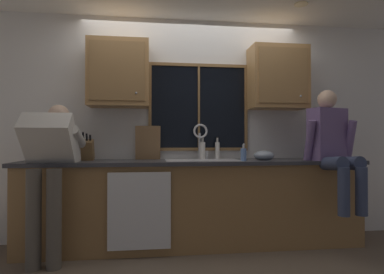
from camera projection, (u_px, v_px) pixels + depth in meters
name	position (u px, v px, depth m)	size (l,w,h in m)	color
back_wall	(191.00, 129.00, 3.86)	(5.96, 0.12, 2.55)	silver
ceiling_downlight_right	(301.00, 4.00, 3.35)	(0.14, 0.14, 0.01)	#FFEAB2
window_glass	(199.00, 107.00, 3.80)	(1.10, 0.02, 0.95)	black
window_frame_top	(199.00, 65.00, 3.80)	(1.17, 0.02, 0.04)	brown
window_frame_bottom	(199.00, 149.00, 3.79)	(1.17, 0.02, 0.04)	brown
window_frame_left	(150.00, 106.00, 3.72)	(0.04, 0.02, 0.95)	brown
window_frame_right	(246.00, 108.00, 3.87)	(0.04, 0.02, 0.95)	brown
window_mullion_center	(199.00, 107.00, 3.79)	(0.02, 0.02, 0.95)	brown
lower_cabinet_run	(195.00, 205.00, 3.50)	(3.56, 0.58, 0.88)	olive
countertop	(195.00, 162.00, 3.48)	(3.62, 0.62, 0.04)	#38383D
dishwasher_front	(139.00, 211.00, 3.11)	(0.60, 0.02, 0.74)	white
upper_cabinet_left	(119.00, 74.00, 3.53)	(0.65, 0.36, 0.72)	#A87A47
upper_cabinet_right	(278.00, 78.00, 3.76)	(0.65, 0.36, 0.72)	#A87A47
sink	(203.00, 169.00, 3.51)	(0.80, 0.46, 0.21)	#B7B7BC
faucet	(201.00, 137.00, 3.69)	(0.18, 0.09, 0.40)	silver
person_standing	(50.00, 161.00, 3.03)	(0.53, 0.71, 1.50)	#595147
person_sitting_on_counter	(332.00, 143.00, 3.41)	(0.54, 0.64, 1.26)	#384260
knife_block	(88.00, 150.00, 3.46)	(0.12, 0.18, 0.32)	olive
cutting_board	(148.00, 143.00, 3.64)	(0.28, 0.02, 0.38)	#997047
mixing_bowl	(264.00, 156.00, 3.52)	(0.22, 0.22, 0.11)	#8C99A8
soap_dispenser	(244.00, 154.00, 3.39)	(0.06, 0.07, 0.18)	#668CCC
bottle_green_glass	(217.00, 150.00, 3.74)	(0.05, 0.05, 0.25)	silver
bottle_tall_clear	(203.00, 150.00, 3.69)	(0.06, 0.06, 0.26)	silver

